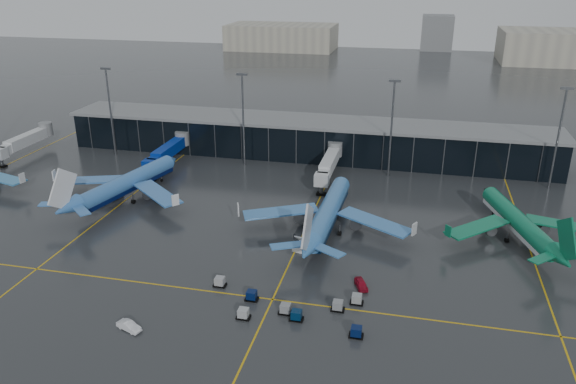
% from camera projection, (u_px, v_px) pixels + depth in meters
% --- Properties ---
extents(ground, '(600.00, 600.00, 0.00)m').
position_uv_depth(ground, '(242.00, 252.00, 109.71)').
color(ground, '#282B2D').
rests_on(ground, ground).
extents(terminal_pier, '(142.00, 17.00, 10.70)m').
position_uv_depth(terminal_pier, '(305.00, 137.00, 163.66)').
color(terminal_pier, black).
rests_on(terminal_pier, ground).
extents(jet_bridges, '(94.00, 27.50, 7.20)m').
position_uv_depth(jet_bridges, '(167.00, 151.00, 154.16)').
color(jet_bridges, '#595B60').
rests_on(jet_bridges, ground).
extents(flood_masts, '(203.00, 0.50, 25.50)m').
position_uv_depth(flood_masts, '(315.00, 121.00, 148.62)').
color(flood_masts, '#595B60').
rests_on(flood_masts, ground).
extents(distant_hangars, '(260.00, 71.00, 22.00)m').
position_uv_depth(distant_hangars, '(454.00, 42.00, 339.77)').
color(distant_hangars, '#B2AD99').
rests_on(distant_hangars, ground).
extents(taxi_lines, '(220.00, 120.00, 0.02)m').
position_uv_depth(taxi_lines, '(303.00, 233.00, 117.19)').
color(taxi_lines, gold).
rests_on(taxi_lines, ground).
extents(airliner_arkefly, '(45.75, 49.70, 13.09)m').
position_uv_depth(airliner_arkefly, '(127.00, 173.00, 132.45)').
color(airliner_arkefly, '#3A74C0').
rests_on(airliner_arkefly, ground).
extents(airliner_klm_near, '(39.05, 44.10, 13.17)m').
position_uv_depth(airliner_klm_near, '(328.00, 201.00, 116.57)').
color(airliner_klm_near, '#3B7AC2').
rests_on(airliner_klm_near, ground).
extents(airliner_aer_lingus, '(43.67, 46.83, 11.89)m').
position_uv_depth(airliner_aer_lingus, '(519.00, 211.00, 113.22)').
color(airliner_aer_lingus, '#0D734E').
rests_on(airliner_aer_lingus, ground).
extents(baggage_carts, '(27.08, 10.56, 1.70)m').
position_uv_depth(baggage_carts, '(292.00, 306.00, 90.81)').
color(baggage_carts, black).
rests_on(baggage_carts, ground).
extents(mobile_airstair, '(2.87, 3.62, 3.45)m').
position_uv_depth(mobile_airstair, '(301.00, 246.00, 110.36)').
color(mobile_airstair, white).
rests_on(mobile_airstair, ground).
extents(service_van_red, '(3.15, 4.55, 1.44)m').
position_uv_depth(service_van_red, '(361.00, 284.00, 97.29)').
color(service_van_red, '#A30C23').
rests_on(service_van_red, ground).
extents(service_van_white, '(4.47, 2.81, 1.39)m').
position_uv_depth(service_van_white, '(129.00, 326.00, 85.98)').
color(service_van_white, white).
rests_on(service_van_white, ground).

